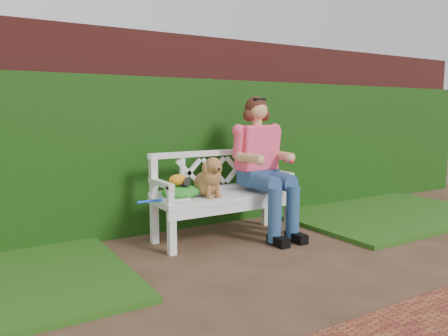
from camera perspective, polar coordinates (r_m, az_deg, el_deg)
ground at (r=3.83m, az=7.03°, el=-13.02°), size 60.00×60.00×0.00m
brick_wall at (r=5.22m, az=-5.90°, el=4.78°), size 10.00×0.30×2.20m
ivy_hedge at (r=5.04m, az=-4.78°, el=1.86°), size 10.00×0.18×1.70m
grass_right at (r=6.09m, az=19.61°, el=-5.46°), size 2.60×2.00×0.05m
garden_bench at (r=4.63m, az=0.00°, el=-6.27°), size 1.61×0.67×0.48m
seated_woman at (r=4.76m, az=4.65°, el=0.45°), size 0.92×1.04×1.52m
dog at (r=4.40m, az=-2.08°, el=-1.08°), size 0.37×0.44×0.41m
tennis_racket at (r=4.27m, az=-6.60°, el=-3.99°), size 0.60×0.32×0.03m
green_bag at (r=4.34m, az=-5.68°, el=-3.08°), size 0.48×0.44×0.13m
camera_item at (r=4.31m, az=-5.26°, el=-1.77°), size 0.13×0.11×0.07m
baseball_glove at (r=4.29m, az=-6.07°, el=-1.55°), size 0.21×0.19×0.11m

